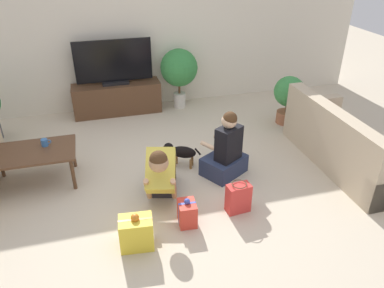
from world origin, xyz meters
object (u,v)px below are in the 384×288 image
at_px(tv_console, 117,98).
at_px(potted_plant_corner_right, 289,95).
at_px(sofa_right, 346,145).
at_px(dog, 180,152).
at_px(potted_plant_back_right, 179,69).
at_px(gift_box_b, 136,232).
at_px(mug, 45,142).
at_px(coffee_table, 32,155).
at_px(person_kneeling, 162,173).
at_px(gift_bag_a, 238,198).
at_px(tv, 114,65).
at_px(gift_box_a, 187,213).
at_px(person_sitting, 226,152).

height_order(tv_console, potted_plant_corner_right, potted_plant_corner_right).
relative_size(sofa_right, dog, 4.26).
xyz_separation_m(potted_plant_back_right, gift_box_b, (-1.22, -3.22, -0.53)).
height_order(sofa_right, potted_plant_corner_right, sofa_right).
xyz_separation_m(sofa_right, mug, (-3.78, 0.72, 0.20)).
xyz_separation_m(coffee_table, tv_console, (1.17, 1.86, -0.14)).
relative_size(coffee_table, person_kneeling, 1.25).
height_order(gift_box_b, mug, mug).
height_order(tv_console, gift_box_b, tv_console).
distance_m(potted_plant_back_right, gift_bag_a, 3.03).
bearing_deg(potted_plant_back_right, tv, 177.35).
relative_size(sofa_right, gift_box_a, 6.19).
bearing_deg(mug, potted_plant_back_right, 39.12).
bearing_deg(coffee_table, mug, 32.62).
height_order(potted_plant_corner_right, gift_box_b, potted_plant_corner_right).
xyz_separation_m(gift_box_a, gift_box_b, (-0.56, -0.19, 0.03)).
height_order(coffee_table, person_kneeling, person_kneeling).
xyz_separation_m(potted_plant_back_right, gift_box_a, (-0.66, -3.04, -0.56)).
height_order(tv, dog, tv).
xyz_separation_m(sofa_right, tv, (-2.76, 2.48, 0.57)).
bearing_deg(sofa_right, gift_box_a, 104.52).
relative_size(tv_console, person_sitting, 1.65).
bearing_deg(mug, person_kneeling, -32.41).
distance_m(potted_plant_back_right, person_sitting, 2.27).
xyz_separation_m(gift_box_a, mug, (-1.45, 1.32, 0.36)).
distance_m(sofa_right, dog, 2.20).
bearing_deg(person_kneeling, coffee_table, 168.63).
bearing_deg(tv_console, person_sitting, -63.57).
bearing_deg(person_kneeling, tv_console, 110.97).
height_order(person_kneeling, dog, person_kneeling).
relative_size(person_kneeling, gift_bag_a, 2.21).
bearing_deg(gift_box_a, tv, 97.87).
distance_m(tv_console, person_kneeling, 2.59).
bearing_deg(mug, gift_box_b, -59.64).
distance_m(coffee_table, tv, 2.24).
distance_m(tv, person_kneeling, 2.64).
height_order(tv_console, person_sitting, person_sitting).
relative_size(coffee_table, potted_plant_back_right, 0.96).
relative_size(sofa_right, tv_console, 1.37).
relative_size(dog, gift_bag_a, 1.29).
height_order(tv, potted_plant_corner_right, tv).
height_order(sofa_right, gift_box_a, sofa_right).
bearing_deg(potted_plant_corner_right, sofa_right, -83.93).
xyz_separation_m(person_kneeling, gift_box_b, (-0.40, -0.70, -0.18)).
xyz_separation_m(coffee_table, person_kneeling, (1.43, -0.72, -0.05)).
distance_m(tv_console, potted_plant_back_right, 1.17).
distance_m(person_kneeling, gift_bag_a, 0.91).
xyz_separation_m(potted_plant_back_right, mug, (-2.10, -1.71, -0.21)).
xyz_separation_m(tv, potted_plant_corner_right, (2.61, -1.13, -0.38)).
height_order(sofa_right, dog, sofa_right).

